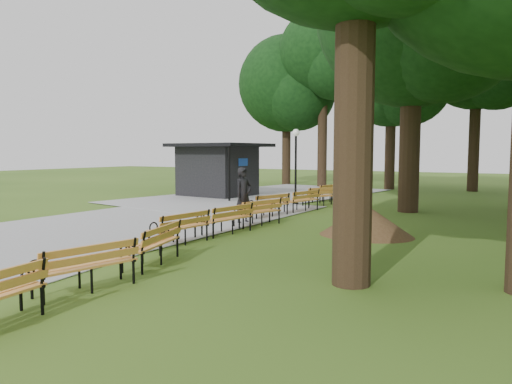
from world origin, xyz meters
The scene contains 17 objects.
ground centered at (0.00, 0.00, 0.00)m, with size 100.00×100.00×0.00m, color #3A5E1B.
path centered at (-4.00, 3.00, 0.03)m, with size 12.00×38.00×0.06m, color #979799.
person centered at (-0.54, 5.10, 0.95)m, with size 0.69×0.45×1.89m, color black.
kiosk centered at (-6.84, 12.80, 1.42)m, with size 4.55×3.96×2.85m, color black, non-canonical shape.
lamp_post centered at (-1.36, 11.05, 2.44)m, with size 0.32×0.32×3.43m.
dirt_mound centered at (3.74, 4.82, 0.44)m, with size 2.27×2.27×0.89m, color #47301C.
bench_1 centered at (1.06, -2.89, 0.44)m, with size 1.90×0.64×0.88m, color orange, non-canonical shape.
bench_2 centered at (0.73, -0.85, 0.44)m, with size 1.90×0.64×0.88m, color orange, non-canonical shape.
bench_3 centered at (-0.14, 1.16, 0.44)m, with size 1.90×0.64×0.88m, color orange, non-canonical shape.
bench_4 centered at (0.06, 3.14, 0.44)m, with size 1.90×0.64×0.88m, color orange, non-canonical shape.
bench_5 centered at (0.08, 4.92, 0.44)m, with size 1.90×0.64×0.88m, color orange, non-canonical shape.
bench_6 centered at (-0.55, 6.87, 0.44)m, with size 1.90×0.64×0.88m, color orange, non-canonical shape.
bench_7 centered at (-0.16, 9.00, 0.44)m, with size 1.90×0.64×0.88m, color orange, non-canonical shape.
bench_8 centered at (-0.18, 11.14, 0.44)m, with size 1.90×0.64×0.88m, color orange, non-canonical shape.
bench_9 centered at (-0.61, 12.95, 0.44)m, with size 1.90×0.64×0.88m, color orange, non-canonical shape.
lawn_tree_2 centered at (3.65, 10.94, 7.89)m, with size 7.57×7.57×11.72m.
tree_backdrop centered at (6.67, 22.84, 8.19)m, with size 35.47×9.44×16.38m, color black, non-canonical shape.
Camera 1 is at (7.59, -8.39, 2.41)m, focal length 33.02 mm.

